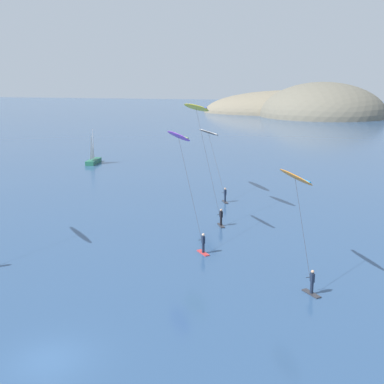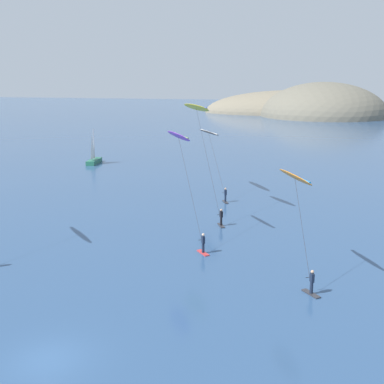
{
  "view_description": "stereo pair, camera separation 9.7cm",
  "coord_description": "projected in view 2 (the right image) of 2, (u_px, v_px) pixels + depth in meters",
  "views": [
    {
      "loc": [
        12.46,
        -19.27,
        14.0
      ],
      "look_at": [
        2.6,
        19.32,
        4.53
      ],
      "focal_mm": 45.0,
      "sensor_mm": 36.0,
      "label": 1
    },
    {
      "loc": [
        12.56,
        -19.24,
        14.0
      ],
      "look_at": [
        2.6,
        19.32,
        4.53
      ],
      "focal_mm": 45.0,
      "sensor_mm": 36.0,
      "label": 2
    }
  ],
  "objects": [
    {
      "name": "headland_island",
      "position": [
        309.0,
        115.0,
        187.17
      ],
      "size": [
        73.12,
        56.02,
        25.21
      ],
      "color": "#7A705B",
      "rests_on": "ground"
    },
    {
      "name": "kitesurfer_purple",
      "position": [
        180.0,
        145.0,
        42.26
      ],
      "size": [
        5.98,
        7.73,
        9.46
      ],
      "color": "red",
      "rests_on": "ground"
    },
    {
      "name": "ground_plane",
      "position": [
        48.0,
        361.0,
        24.42
      ],
      "size": [
        600.0,
        600.0,
        0.0
      ],
      "primitive_type": "plane",
      "color": "#2D4C75"
    },
    {
      "name": "kitesurfer_orange",
      "position": [
        296.0,
        186.0,
        33.28
      ],
      "size": [
        3.84,
        6.09,
        7.74
      ],
      "color": "#2D2D33",
      "rests_on": "ground"
    },
    {
      "name": "sailboat_near",
      "position": [
        95.0,
        159.0,
        80.92
      ],
      "size": [
        2.11,
        5.97,
        5.7
      ],
      "color": "#23664C",
      "rests_on": "ground"
    },
    {
      "name": "kitesurfer_yellow",
      "position": [
        198.0,
        115.0,
        49.1
      ],
      "size": [
        6.38,
        7.83,
        11.51
      ],
      "color": "#2D2D33",
      "rests_on": "ground"
    },
    {
      "name": "kitesurfer_black",
      "position": [
        210.0,
        137.0,
        58.91
      ],
      "size": [
        5.81,
        8.63,
        7.74
      ],
      "color": "#2D2D33",
      "rests_on": "ground"
    }
  ]
}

